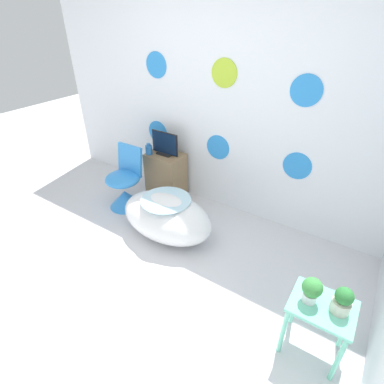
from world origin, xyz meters
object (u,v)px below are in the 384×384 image
object	(u,v)px
potted_plant_left	(312,289)
tv	(165,145)
potted_plant_right	(343,301)
bathtub	(167,217)
vase	(149,149)
chair	(125,188)

from	to	relation	value
potted_plant_left	tv	bearing A→B (deg)	151.16
potted_plant_right	bathtub	bearing A→B (deg)	165.48
vase	potted_plant_left	xyz separation A→B (m)	(2.22, -1.03, -0.06)
bathtub	tv	size ratio (longest dim) A/B	2.79
bathtub	potted_plant_right	world-z (taller)	potted_plant_right
chair	vase	bearing A→B (deg)	76.38
chair	tv	bearing A→B (deg)	61.77
chair	vase	size ratio (longest dim) A/B	5.43
tv	vase	distance (m)	0.21
potted_plant_left	vase	bearing A→B (deg)	155.16
chair	potted_plant_right	xyz separation A→B (m)	(2.50, -0.62, 0.32)
chair	tv	xyz separation A→B (m)	(0.26, 0.49, 0.45)
bathtub	tv	world-z (taller)	tv
potted_plant_right	tv	bearing A→B (deg)	153.71
chair	bathtub	bearing A→B (deg)	-12.30
potted_plant_left	potted_plant_right	distance (m)	0.18
chair	potted_plant_left	bearing A→B (deg)	-15.49
tv	chair	bearing A→B (deg)	-118.23
chair	potted_plant_right	size ratio (longest dim) A/B	3.89
tv	bathtub	bearing A→B (deg)	-52.35
chair	potted_plant_left	world-z (taller)	chair
tv	vase	xyz separation A→B (m)	(-0.17, -0.10, -0.07)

